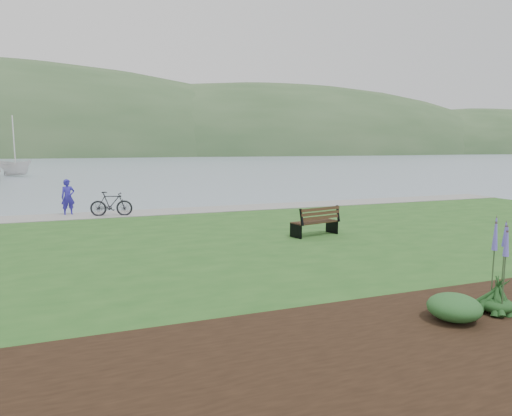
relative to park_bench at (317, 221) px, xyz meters
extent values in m
plane|color=gray|center=(-0.60, 1.09, -0.94)|extent=(600.00, 600.00, 0.00)
cube|color=#24511C|center=(-0.60, -0.91, -0.74)|extent=(34.00, 20.00, 0.40)
cube|color=gray|center=(-0.60, 7.99, -0.53)|extent=(34.00, 2.20, 0.03)
cube|color=black|center=(-0.03, 0.11, -0.05)|extent=(1.84, 0.98, 0.05)
cube|color=black|center=(0.05, -0.21, 0.28)|extent=(1.75, 0.54, 0.55)
cube|color=black|center=(-0.86, -0.07, -0.30)|extent=(0.19, 0.60, 0.48)
cube|color=black|center=(0.81, 0.30, -0.30)|extent=(0.19, 0.60, 0.48)
imported|color=#2A219B|center=(-8.48, 8.59, 0.45)|extent=(0.81, 0.65, 1.98)
imported|color=black|center=(-6.62, 7.49, 0.03)|extent=(0.95, 1.97, 1.14)
imported|color=silver|center=(-15.36, 47.99, -0.94)|extent=(12.56, 12.57, 23.22)
ellipsoid|color=#153A16|center=(-0.51, -8.13, -0.35)|extent=(0.62, 0.62, 0.31)
cone|color=#544EB5|center=(-0.51, -8.13, 0.75)|extent=(0.32, 0.32, 1.89)
ellipsoid|color=#1E4C21|center=(-1.55, -8.14, -0.26)|extent=(0.96, 0.96, 0.48)
camera|label=1|loc=(-7.78, -14.32, 2.65)|focal=32.00mm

